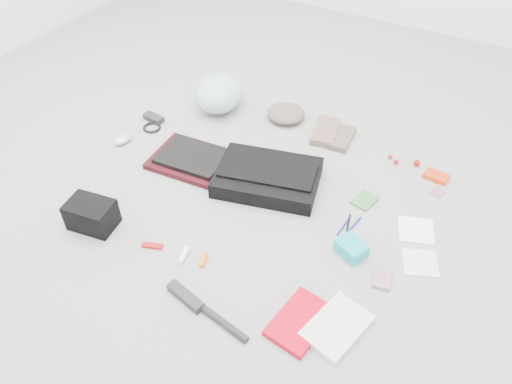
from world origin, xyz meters
The scene contains 33 objects.
ground_plane centered at (0.00, 0.00, 0.00)m, with size 4.00×4.00×0.00m, color gray.
messenger_bag centered at (-0.01, 0.12, 0.04)m, with size 0.44×0.31×0.07m, color black.
bag_flap centered at (-0.01, 0.12, 0.08)m, with size 0.41×0.19×0.01m, color black.
laptop_sleeve centered at (-0.38, 0.08, 0.01)m, with size 0.37×0.28×0.03m, color #32090F.
laptop centered at (-0.38, 0.08, 0.04)m, with size 0.30×0.22×0.02m, color black.
bike_helmet centered at (-0.52, 0.53, 0.09)m, with size 0.24×0.30×0.18m, color #ACD5D3.
beanie centered at (-0.17, 0.61, 0.03)m, with size 0.19×0.18×0.07m, color brown.
mitten_left centered at (0.06, 0.58, 0.02)m, with size 0.11×0.22×0.03m, color brown.
mitten_right centered at (0.15, 0.58, 0.01)m, with size 0.10×0.20×0.03m, color brown.
power_brick centered at (-0.75, 0.26, 0.01)m, with size 0.11×0.05×0.03m, color black.
cable_coil centered at (-0.71, 0.20, 0.01)m, with size 0.09×0.09×0.01m, color black.
mouse centered at (-0.76, 0.04, 0.02)m, with size 0.06×0.10×0.04m, color #B2B2C4.
camera_bag centered at (-0.50, -0.44, 0.06)m, with size 0.18×0.13×0.12m, color black.
multitool centered at (-0.22, -0.42, 0.01)m, with size 0.08×0.02×0.01m, color #A60E0F.
toiletry_tube_white centered at (-0.09, -0.40, 0.01)m, with size 0.02×0.02×0.08m, color white.
toiletry_tube_orange centered at (-0.01, -0.39, 0.01)m, with size 0.02×0.02×0.06m, color orange.
u_lock centered at (0.03, -0.56, 0.02)m, with size 0.16×0.04×0.03m, color black.
bike_pump centered at (0.17, -0.58, 0.01)m, with size 0.03×0.03×0.28m, color black.
book_red centered at (0.42, -0.45, 0.01)m, with size 0.15×0.23×0.02m, color red.
book_white centered at (0.54, -0.41, 0.01)m, with size 0.15×0.23×0.02m, color silver.
notepad centered at (0.40, 0.22, 0.01)m, with size 0.08×0.11×0.01m, color #35743B.
pen_blue centered at (0.38, 0.05, 0.00)m, with size 0.01×0.01×0.12m, color #0D1696.
pen_black centered at (0.40, 0.05, 0.00)m, with size 0.01×0.01×0.14m, color black.
pen_navy centered at (0.41, 0.05, 0.00)m, with size 0.01×0.01×0.15m, color navy.
accordion_wallet centered at (0.46, -0.07, 0.03)m, with size 0.11×0.09×0.05m, color #0EAFAD.
card_deck centered at (0.60, -0.14, 0.01)m, with size 0.06×0.09×0.02m, color #A26E8B.
napkin_top centered at (0.64, 0.16, 0.00)m, with size 0.14×0.14×0.01m, color white.
napkin_bottom centered at (0.70, 0.01, 0.00)m, with size 0.13×0.13×0.01m, color silver.
lollipop_a centered at (0.41, 0.56, 0.01)m, with size 0.02×0.02×0.02m, color red.
lollipop_b centered at (0.44, 0.53, 0.01)m, with size 0.02×0.02×0.02m, color maroon.
lollipop_c centered at (0.53, 0.57, 0.01)m, with size 0.03×0.03×0.03m, color #9C0E06.
altoids_tin centered at (0.63, 0.52, 0.01)m, with size 0.10×0.07×0.02m, color red.
stamp_sheet centered at (0.66, 0.43, 0.00)m, with size 0.05×0.06×0.00m, color #965E77.
Camera 1 is at (0.75, -1.34, 1.46)m, focal length 35.00 mm.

